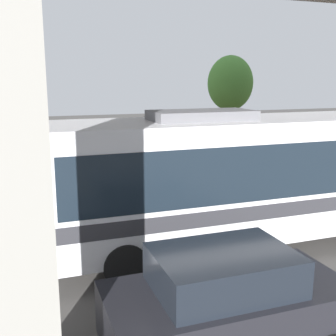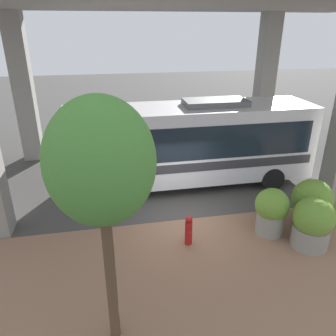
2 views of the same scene
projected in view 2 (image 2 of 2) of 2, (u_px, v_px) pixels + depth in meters
name	position (u px, v px, depth m)	size (l,w,h in m)	color
ground_plane	(184.00, 220.00, 11.94)	(80.00, 80.00, 0.00)	#474442
sidewalk_strip	(209.00, 276.00, 9.24)	(6.00, 40.00, 0.02)	#936B51
overpass	(163.00, 17.00, 12.80)	(9.40, 20.80, 7.77)	gray
bus	(190.00, 141.00, 13.84)	(2.70, 10.32, 3.74)	silver
fire_hydrant	(189.00, 230.00, 10.42)	(0.48, 0.23, 1.03)	#B21919
planter_front	(312.00, 202.00, 11.37)	(1.40, 1.40, 1.70)	gray
planter_middle	(312.00, 223.00, 10.22)	(1.26, 1.26, 1.71)	gray
planter_back	(271.00, 211.00, 10.83)	(1.12, 1.12, 1.66)	gray
street_tree_near	(101.00, 164.00, 5.80)	(2.00, 2.00, 5.50)	brown
parked_car	(212.00, 134.00, 18.33)	(2.02, 4.05, 1.83)	black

